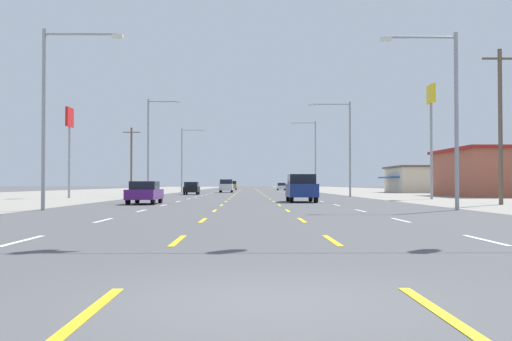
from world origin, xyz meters
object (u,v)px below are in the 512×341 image
Objects in this scene: pole_sign_right_row_1 at (431,114)px; streetlight_right_row_1 at (346,141)px; sedan_far_left_nearest at (145,192)px; streetlight_right_row_2 at (313,152)px; suv_inner_left_far at (226,186)px; streetlight_left_row_0 at (52,104)px; hatchback_far_right_farther at (281,186)px; suv_inner_left_farthest at (232,185)px; pole_sign_left_row_1 at (70,130)px; streetlight_left_row_2 at (184,156)px; suv_inner_right_near at (301,188)px; streetlight_right_row_0 at (448,106)px; hatchback_far_left_midfar at (192,188)px; sedan_far_right_mid at (307,188)px; streetlight_left_row_1 at (151,141)px.

pole_sign_right_row_1 is 1.02× the size of streetlight_right_row_1.
streetlight_right_row_2 is (16.59, 51.88, 5.42)m from sedan_far_left_nearest.
streetlight_left_row_0 reaches higher than suv_inner_left_far.
streetlight_right_row_1 is (2.73, -66.48, 4.80)m from hatchback_far_right_farther.
hatchback_far_right_farther is at bearing -27.82° from suv_inner_left_farthest.
pole_sign_left_row_1 is at bearing -169.83° from streetlight_right_row_1.
suv_inner_left_far is 0.45× the size of streetlight_right_row_2.
suv_inner_right_near is at bearing -74.20° from streetlight_left_row_2.
streetlight_right_row_2 is at bearing -0.17° from suv_inner_left_far.
streetlight_right_row_0 is 61.02m from streetlight_right_row_2.
suv_inner_left_far is at bearing 102.16° from streetlight_right_row_0.
streetlight_right_row_1 is (16.63, -12.19, 4.80)m from hatchback_far_left_midfar.
suv_inner_right_near is at bearing -92.26° from hatchback_far_right_farther.
sedan_far_right_mid is 13.29m from streetlight_right_row_1.
sedan_far_left_nearest is 93.48m from suv_inner_left_farthest.
sedan_far_left_nearest is 0.92× the size of suv_inner_left_farthest.
suv_inner_right_near is 22.32m from streetlight_left_row_1.
sedan_far_left_nearest is 0.41× the size of streetlight_right_row_2.
streetlight_left_row_2 is at bearing 122.60° from streetlight_right_row_1.
hatchback_far_right_farther is at bearing 81.10° from sedan_far_left_nearest.
sedan_far_left_nearest is at bearing -112.34° from sedan_far_right_mid.
streetlight_left_row_0 is at bearing -93.43° from suv_inner_left_farthest.
streetlight_left_row_2 reaches higher than suv_inner_left_farthest.
suv_inner_left_farthest is at bearing 94.65° from suv_inner_right_near.
pole_sign_left_row_1 is at bearing -108.32° from hatchback_far_right_farther.
streetlight_right_row_2 is at bearing 89.79° from streetlight_right_row_1.
suv_inner_left_farthest is 0.56× the size of streetlight_right_row_0.
streetlight_left_row_1 is at bearing 34.89° from pole_sign_left_row_1.
suv_inner_left_farthest is at bearing 85.04° from streetlight_left_row_1.
pole_sign_right_row_1 is at bearing -8.46° from pole_sign_left_row_1.
suv_inner_left_far is 0.56× the size of streetlight_right_row_0.
suv_inner_left_farthest is 0.51× the size of streetlight_right_row_1.
pole_sign_right_row_1 is at bearing -82.00° from streetlight_right_row_2.
sedan_far_left_nearest is 0.51× the size of streetlight_left_row_0.
suv_inner_right_near reaches higher than sedan_far_left_nearest.
suv_inner_right_near is 19.37m from streetlight_left_row_0.
suv_inner_left_farthest reaches higher than hatchback_far_left_midfar.
pole_sign_right_row_1 is 27.04m from streetlight_left_row_1.
hatchback_far_right_farther is at bearing 92.35° from streetlight_right_row_1.
streetlight_left_row_0 is 61.01m from streetlight_left_row_2.
streetlight_right_row_1 is at bearing 52.36° from sedan_far_left_nearest.
pole_sign_right_row_1 reaches higher than sedan_far_right_mid.
suv_inner_left_far is at bearing 98.45° from suv_inner_right_near.
streetlight_right_row_2 reaches higher than suv_inner_left_far.
suv_inner_left_far is 44.67m from pole_sign_right_row_1.
hatchback_far_left_midfar is 18.69m from suv_inner_left_far.
suv_inner_left_far reaches higher than hatchback_far_left_midfar.
hatchback_far_right_farther is 11.94m from suv_inner_left_farthest.
sedan_far_left_nearest is at bearing -151.84° from pole_sign_right_row_1.
suv_inner_left_far is 33.55m from streetlight_right_row_1.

